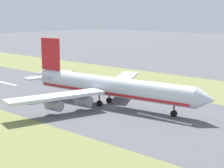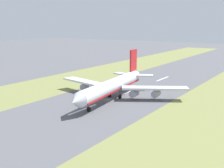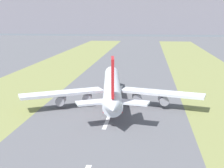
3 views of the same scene
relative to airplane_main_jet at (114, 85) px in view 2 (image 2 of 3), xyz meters
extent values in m
plane|color=#56565B|center=(0.85, 2.67, -6.02)|extent=(800.00, 800.00, 0.00)
cube|color=olive|center=(-44.15, 2.67, -6.02)|extent=(40.00, 600.00, 0.01)
cube|color=olive|center=(45.85, 2.67, -6.02)|extent=(40.00, 600.00, 0.01)
cube|color=silver|center=(0.85, -58.11, -6.01)|extent=(1.20, 18.00, 0.01)
cube|color=silver|center=(0.85, -18.11, -6.01)|extent=(1.20, 18.00, 0.01)
cube|color=silver|center=(0.85, 21.89, -6.01)|extent=(1.20, 18.00, 0.01)
cylinder|color=silver|center=(-0.24, 1.89, 0.18)|extent=(12.96, 56.31, 6.00)
cone|color=silver|center=(-4.06, 32.15, 0.18)|extent=(6.46, 5.70, 5.88)
cone|color=silver|center=(3.64, -28.87, 0.98)|extent=(5.81, 6.59, 5.10)
cube|color=red|center=(-0.24, 1.89, -1.47)|extent=(12.38, 54.05, 0.70)
cube|color=silver|center=(-16.70, -7.46, -0.72)|extent=(28.24, 19.38, 0.90)
cube|color=silver|center=(18.03, -3.08, -0.72)|extent=(29.57, 13.21, 0.90)
cylinder|color=#93939E|center=(-8.67, -3.20, -3.17)|extent=(3.78, 5.16, 3.20)
cylinder|color=#93939E|center=(-17.16, -7.80, -3.17)|extent=(3.78, 5.16, 3.20)
cylinder|color=#93939E|center=(9.19, -0.95, -3.17)|extent=(3.78, 5.16, 3.20)
cylinder|color=#93939E|center=(18.56, -3.30, -3.17)|extent=(3.78, 5.16, 3.20)
cube|color=red|center=(3.02, -23.91, 8.68)|extent=(1.79, 8.04, 11.00)
cube|color=silver|center=(-2.44, -24.59, 1.18)|extent=(10.92, 8.24, 0.60)
cube|color=silver|center=(8.47, -23.22, 1.18)|extent=(10.65, 6.20, 0.60)
cylinder|color=#59595E|center=(-2.90, 23.00, -3.52)|extent=(0.50, 0.50, 3.20)
cylinder|color=black|center=(-2.90, 23.00, -5.12)|extent=(1.12, 1.90, 1.80)
cylinder|color=#59595E|center=(-2.44, -1.41, -3.52)|extent=(0.50, 0.50, 3.20)
cylinder|color=black|center=(-2.44, -1.41, -5.12)|extent=(1.12, 1.90, 1.80)
cylinder|color=#59595E|center=(2.72, -0.76, -3.52)|extent=(0.50, 0.50, 3.20)
cylinder|color=black|center=(2.72, -0.76, -5.12)|extent=(1.12, 1.90, 1.80)
camera|label=1|loc=(83.88, 78.59, 22.73)|focal=60.00mm
camera|label=2|loc=(-71.82, 116.30, 27.94)|focal=50.00mm
camera|label=3|loc=(13.15, -110.28, 25.44)|focal=50.00mm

